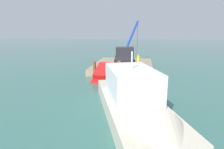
{
  "coord_description": "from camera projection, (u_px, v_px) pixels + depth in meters",
  "views": [
    {
      "loc": [
        24.49,
        2.81,
        5.97
      ],
      "look_at": [
        1.0,
        -0.78,
        0.51
      ],
      "focal_mm": 31.64,
      "sensor_mm": 36.0,
      "label": 1
    }
  ],
  "objects": [
    {
      "name": "ground",
      "position": [
        119.0,
        77.0,
        25.34
      ],
      "size": [
        200.0,
        200.0,
        0.0
      ],
      "primitive_type": "plane",
      "color": "#386B60"
    },
    {
      "name": "dock",
      "position": [
        123.0,
        66.0,
        30.48
      ],
      "size": [
        11.64,
        8.69,
        0.86
      ],
      "primitive_type": "cube",
      "color": "gray",
      "rests_on": "ground"
    },
    {
      "name": "crane_truck",
      "position": [
        125.0,
        55.0,
        29.09
      ],
      "size": [
        10.19,
        3.59,
        6.63
      ],
      "color": "black",
      "rests_on": "dock"
    },
    {
      "name": "dock_worker",
      "position": [
        138.0,
        61.0,
        26.81
      ],
      "size": [
        0.34,
        0.34,
        1.8
      ],
      "color": "black",
      "rests_on": "dock"
    },
    {
      "name": "salvaged_car",
      "position": [
        103.0,
        74.0,
        23.61
      ],
      "size": [
        4.65,
        2.56,
        2.86
      ],
      "color": "red",
      "rests_on": "ground"
    },
    {
      "name": "moored_yacht",
      "position": [
        141.0,
        119.0,
        12.0
      ],
      "size": [
        14.43,
        7.9,
        6.12
      ],
      "color": "beige",
      "rests_on": "ground"
    },
    {
      "name": "piling_near",
      "position": [
        95.0,
        70.0,
        24.66
      ],
      "size": [
        0.36,
        0.36,
        2.07
      ],
      "primitive_type": "cylinder",
      "color": "brown",
      "rests_on": "ground"
    },
    {
      "name": "piling_mid",
      "position": [
        119.0,
        70.0,
        24.41
      ],
      "size": [
        0.39,
        0.39,
        2.18
      ],
      "primitive_type": "cylinder",
      "color": "brown",
      "rests_on": "ground"
    },
    {
      "name": "piling_far",
      "position": [
        144.0,
        73.0,
        24.03
      ],
      "size": [
        0.42,
        0.42,
        1.63
      ],
      "primitive_type": "cylinder",
      "color": "brown",
      "rests_on": "ground"
    }
  ]
}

